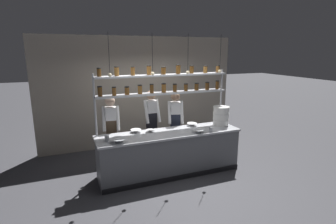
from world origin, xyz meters
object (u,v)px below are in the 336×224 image
at_px(chef_right, 175,122).
at_px(prep_bowl_center_back, 118,141).
at_px(spice_shelf_unit, 164,86).
at_px(prep_bowl_near_right, 136,131).
at_px(prep_bowl_center_front, 192,124).
at_px(prep_bowl_far_left, 150,131).
at_px(serving_cup_by_board, 211,129).
at_px(container_stack, 221,116).
at_px(prep_bowl_near_left, 198,131).
at_px(serving_cup_front, 107,138).
at_px(chef_center, 152,121).
at_px(chef_left, 111,128).

relative_size(chef_right, prep_bowl_center_back, 5.65).
height_order(spice_shelf_unit, prep_bowl_center_back, spice_shelf_unit).
bearing_deg(prep_bowl_near_right, prep_bowl_center_front, 0.02).
relative_size(prep_bowl_far_left, serving_cup_by_board, 1.78).
height_order(container_stack, prep_bowl_near_left, container_stack).
xyz_separation_m(chef_right, prep_bowl_near_right, (-1.05, -0.35, -0.00)).
relative_size(spice_shelf_unit, prep_bowl_near_left, 11.56).
distance_m(spice_shelf_unit, prep_bowl_near_left, 1.19).
height_order(prep_bowl_center_front, prep_bowl_center_back, prep_bowl_center_back).
height_order(prep_bowl_center_back, serving_cup_front, serving_cup_front).
bearing_deg(prep_bowl_far_left, serving_cup_by_board, -21.18).
distance_m(spice_shelf_unit, chef_center, 1.01).
distance_m(container_stack, serving_cup_front, 2.60).
bearing_deg(chef_right, serving_cup_by_board, -48.82).
bearing_deg(chef_center, prep_bowl_far_left, -113.42).
height_order(chef_center, serving_cup_by_board, chef_center).
xyz_separation_m(container_stack, prep_bowl_center_back, (-2.41, -0.29, -0.18)).
relative_size(prep_bowl_far_left, serving_cup_front, 1.72).
distance_m(chef_center, prep_bowl_center_back, 1.45).
height_order(prep_bowl_near_left, prep_bowl_far_left, prep_bowl_near_left).
xyz_separation_m(prep_bowl_center_front, prep_bowl_far_left, (-1.02, -0.10, -0.01)).
distance_m(chef_right, serving_cup_front, 1.83).
height_order(chef_right, serving_cup_front, chef_right).
bearing_deg(serving_cup_by_board, chef_right, 114.52).
xyz_separation_m(chef_left, prep_bowl_center_front, (1.75, -0.38, 0.00)).
bearing_deg(chef_left, prep_bowl_near_right, -31.78).
bearing_deg(serving_cup_by_board, chef_left, 153.88).
distance_m(chef_left, prep_bowl_far_left, 0.87).
bearing_deg(chef_left, prep_bowl_near_left, -19.36).
bearing_deg(serving_cup_by_board, prep_bowl_center_back, 177.90).
bearing_deg(prep_bowl_near_left, spice_shelf_unit, 134.23).
distance_m(prep_bowl_center_front, serving_cup_by_board, 0.58).
bearing_deg(prep_bowl_near_right, chef_right, 18.40).
xyz_separation_m(chef_right, prep_bowl_center_front, (0.26, -0.35, -0.00)).
distance_m(prep_bowl_near_right, serving_cup_front, 0.73).
relative_size(chef_center, prep_bowl_far_left, 9.09).
relative_size(prep_bowl_center_front, serving_cup_front, 2.11).
distance_m(prep_bowl_near_right, prep_bowl_far_left, 0.30).
bearing_deg(container_stack, spice_shelf_unit, 168.46).
height_order(chef_center, prep_bowl_center_back, chef_center).
relative_size(container_stack, prep_bowl_center_front, 1.89).
bearing_deg(spice_shelf_unit, chef_left, 164.01).
relative_size(prep_bowl_center_front, serving_cup_by_board, 2.18).
bearing_deg(prep_bowl_far_left, chef_center, 69.50).
xyz_separation_m(prep_bowl_far_left, serving_cup_by_board, (1.18, -0.46, 0.03)).
distance_m(chef_right, serving_cup_by_board, 1.00).
xyz_separation_m(chef_center, prep_bowl_far_left, (-0.25, -0.67, -0.03)).
xyz_separation_m(prep_bowl_center_back, prep_bowl_far_left, (0.75, 0.39, -0.01)).
xyz_separation_m(prep_bowl_near_right, prep_bowl_far_left, (0.29, -0.10, -0.01)).
height_order(chef_left, prep_bowl_center_front, chef_left).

